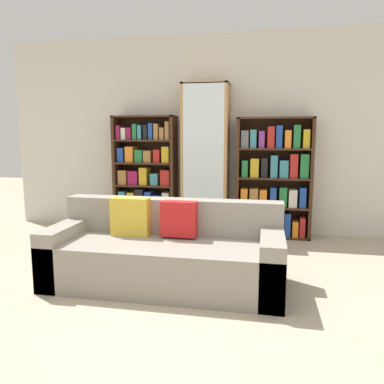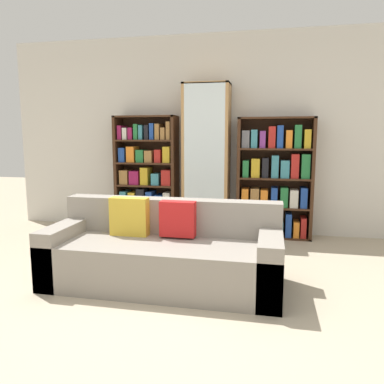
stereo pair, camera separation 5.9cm
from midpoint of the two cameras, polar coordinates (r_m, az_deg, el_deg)
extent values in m
plane|color=tan|center=(3.01, -4.35, -17.84)|extent=(16.00, 16.00, 0.00)
cube|color=beige|center=(5.26, 3.17, 8.69)|extent=(6.03, 0.06, 2.70)
cube|color=gray|center=(3.43, -4.76, -10.82)|extent=(2.09, 0.81, 0.41)
cube|color=gray|center=(3.61, -3.50, -3.67)|extent=(2.09, 0.20, 0.34)
cube|color=gray|center=(3.77, -18.86, -8.50)|extent=(0.20, 0.81, 0.53)
cube|color=gray|center=(3.29, 11.53, -10.71)|extent=(0.20, 0.81, 0.53)
cube|color=gold|center=(3.57, -9.84, -3.72)|extent=(0.36, 0.12, 0.36)
cube|color=red|center=(3.43, -2.49, -4.10)|extent=(0.32, 0.12, 0.32)
cube|color=#3D2314|center=(5.45, -11.55, 2.78)|extent=(0.04, 0.32, 1.61)
cube|color=#3D2314|center=(5.18, -3.06, 2.66)|extent=(0.04, 0.32, 1.61)
cube|color=#3D2314|center=(5.28, -7.58, 11.31)|extent=(0.87, 0.32, 0.02)
cube|color=#3D2314|center=(5.44, -7.24, -5.61)|extent=(0.87, 0.32, 0.02)
cube|color=#3D2314|center=(5.45, -6.89, 2.89)|extent=(0.87, 0.01, 1.61)
cube|color=#3D2314|center=(5.37, -7.31, -2.25)|extent=(0.79, 0.32, 0.02)
cube|color=#3D2314|center=(5.32, -7.37, 1.05)|extent=(0.79, 0.32, 0.02)
cube|color=#3D2314|center=(5.29, -7.44, 4.41)|extent=(0.79, 0.32, 0.02)
cube|color=#3D2314|center=(5.27, -7.51, 7.79)|extent=(0.79, 0.32, 0.02)
cube|color=#1E4293|center=(5.52, -10.70, -4.35)|extent=(0.07, 0.24, 0.19)
cube|color=orange|center=(5.49, -10.00, -4.20)|extent=(0.07, 0.24, 0.22)
cube|color=#8E1947|center=(5.46, -9.21, -4.34)|extent=(0.05, 0.24, 0.21)
cube|color=beige|center=(5.44, -8.43, -4.38)|extent=(0.05, 0.24, 0.21)
cube|color=#7A3384|center=(5.42, -7.67, -4.50)|extent=(0.06, 0.24, 0.19)
cube|color=gold|center=(5.39, -6.90, -4.42)|extent=(0.06, 0.24, 0.22)
cube|color=olive|center=(5.36, -6.15, -4.35)|extent=(0.05, 0.24, 0.24)
cube|color=beige|center=(5.34, -5.34, -4.40)|extent=(0.07, 0.24, 0.24)
cube|color=teal|center=(5.33, -4.56, -4.74)|extent=(0.06, 0.24, 0.18)
cube|color=gold|center=(5.30, -3.78, -4.45)|extent=(0.06, 0.24, 0.24)
cube|color=teal|center=(5.45, -10.57, -0.91)|extent=(0.09, 0.24, 0.21)
cube|color=gold|center=(5.40, -9.31, -1.02)|extent=(0.10, 0.24, 0.20)
cube|color=black|center=(5.36, -8.03, -0.78)|extent=(0.11, 0.24, 0.25)
cube|color=#1E4293|center=(5.32, -6.75, -1.01)|extent=(0.09, 0.24, 0.22)
cube|color=#1E4293|center=(5.28, -5.38, -1.30)|extent=(0.10, 0.24, 0.17)
cube|color=beige|center=(5.25, -4.09, -1.13)|extent=(0.10, 0.24, 0.21)
cube|color=olive|center=(5.40, -10.50, 2.28)|extent=(0.12, 0.24, 0.20)
cube|color=#8E1947|center=(5.35, -8.97, 2.22)|extent=(0.14, 0.24, 0.19)
cube|color=gold|center=(5.29, -7.46, 2.46)|extent=(0.11, 0.24, 0.24)
cube|color=teal|center=(5.25, -5.83, 2.00)|extent=(0.11, 0.24, 0.16)
cube|color=#AD231E|center=(5.20, -4.18, 2.25)|extent=(0.13, 0.24, 0.21)
cube|color=#1E4293|center=(5.38, -10.78, 5.59)|extent=(0.09, 0.24, 0.20)
cube|color=orange|center=(5.34, -9.50, 5.69)|extent=(0.11, 0.24, 0.22)
cube|color=#237038|center=(5.29, -8.12, 5.46)|extent=(0.11, 0.24, 0.17)
cube|color=olive|center=(5.25, -6.85, 5.41)|extent=(0.10, 0.24, 0.16)
cube|color=#AD231E|center=(5.21, -5.46, 5.49)|extent=(0.09, 0.24, 0.18)
cube|color=gold|center=(5.18, -4.13, 5.71)|extent=(0.10, 0.24, 0.22)
cube|color=#8E1947|center=(5.38, -11.10, 8.87)|extent=(0.05, 0.24, 0.19)
cube|color=beige|center=(5.36, -10.34, 8.72)|extent=(0.06, 0.24, 0.16)
cube|color=#8E1947|center=(5.33, -9.53, 8.76)|extent=(0.06, 0.24, 0.16)
cube|color=#237038|center=(5.30, -8.72, 9.03)|extent=(0.06, 0.24, 0.21)
cube|color=teal|center=(5.28, -7.99, 8.97)|extent=(0.05, 0.24, 0.20)
cube|color=black|center=(5.25, -7.12, 9.00)|extent=(0.05, 0.24, 0.20)
cube|color=#1E4293|center=(5.23, -6.35, 9.14)|extent=(0.06, 0.24, 0.22)
cube|color=olive|center=(5.21, -5.53, 9.12)|extent=(0.06, 0.24, 0.21)
cube|color=olive|center=(5.18, -4.69, 8.85)|extent=(0.06, 0.24, 0.16)
cube|color=olive|center=(5.16, -3.87, 9.30)|extent=(0.05, 0.24, 0.24)
cube|color=#AD7F4C|center=(5.11, -1.46, 4.89)|extent=(0.04, 0.36, 2.02)
cube|color=#AD7F4C|center=(5.02, 4.97, 4.80)|extent=(0.04, 0.36, 2.02)
cube|color=#AD7F4C|center=(5.09, 1.78, 16.14)|extent=(0.61, 0.36, 0.02)
cube|color=#AD7F4C|center=(5.22, 1.68, -6.15)|extent=(0.61, 0.36, 0.02)
cube|color=#AD7F4C|center=(5.23, 2.04, 4.98)|extent=(0.61, 0.01, 2.02)
cube|color=silver|center=(4.88, 1.39, 4.72)|extent=(0.53, 0.01, 2.00)
cube|color=#AD7F4C|center=(5.13, 1.70, -1.76)|extent=(0.53, 0.32, 0.02)
cube|color=#AD7F4C|center=(5.07, 1.72, 2.63)|extent=(0.53, 0.32, 0.02)
cube|color=#AD7F4C|center=(5.05, 1.74, 7.09)|extent=(0.53, 0.32, 0.02)
cube|color=#AD7F4C|center=(5.05, 1.76, 11.56)|extent=(0.53, 0.32, 0.02)
cylinder|color=silver|center=(5.25, -0.08, -5.50)|extent=(0.01, 0.01, 0.08)
cone|color=silver|center=(5.23, -0.08, -4.59)|extent=(0.09, 0.09, 0.09)
cylinder|color=silver|center=(5.22, 1.71, -5.57)|extent=(0.01, 0.01, 0.08)
cone|color=silver|center=(5.20, 1.72, -4.66)|extent=(0.09, 0.09, 0.09)
cylinder|color=silver|center=(5.20, 3.50, -5.65)|extent=(0.01, 0.01, 0.08)
cone|color=silver|center=(5.18, 3.51, -4.74)|extent=(0.09, 0.09, 0.09)
cylinder|color=silver|center=(5.15, -0.11, -1.19)|extent=(0.01, 0.01, 0.07)
cone|color=silver|center=(5.14, -0.11, -0.34)|extent=(0.09, 0.09, 0.08)
cylinder|color=silver|center=(5.12, 1.69, -1.25)|extent=(0.01, 0.01, 0.07)
cone|color=silver|center=(5.11, 1.70, -0.40)|extent=(0.09, 0.09, 0.08)
cylinder|color=silver|center=(5.12, 3.55, -1.27)|extent=(0.01, 0.01, 0.07)
cone|color=silver|center=(5.10, 3.56, -0.42)|extent=(0.09, 0.09, 0.08)
cylinder|color=silver|center=(5.10, -0.35, 3.20)|extent=(0.01, 0.01, 0.07)
cone|color=silver|center=(5.09, -0.35, 4.09)|extent=(0.09, 0.09, 0.09)
cylinder|color=silver|center=(5.08, 1.03, 3.18)|extent=(0.01, 0.01, 0.07)
cone|color=silver|center=(5.07, 1.03, 4.07)|extent=(0.09, 0.09, 0.09)
cylinder|color=silver|center=(5.05, 2.40, 3.14)|extent=(0.01, 0.01, 0.07)
cone|color=silver|center=(5.05, 2.40, 4.04)|extent=(0.09, 0.09, 0.09)
cylinder|color=silver|center=(5.05, 3.81, 3.13)|extent=(0.01, 0.01, 0.07)
cone|color=silver|center=(5.04, 3.82, 4.02)|extent=(0.09, 0.09, 0.09)
cylinder|color=silver|center=(5.09, -0.46, 7.64)|extent=(0.01, 0.01, 0.07)
cone|color=silver|center=(5.09, -0.46, 8.54)|extent=(0.07, 0.07, 0.09)
cylinder|color=silver|center=(5.05, 0.60, 7.63)|extent=(0.01, 0.01, 0.07)
cone|color=silver|center=(5.05, 0.61, 8.54)|extent=(0.07, 0.07, 0.09)
cylinder|color=silver|center=(5.06, 1.77, 7.63)|extent=(0.01, 0.01, 0.07)
cone|color=silver|center=(5.06, 1.78, 8.53)|extent=(0.07, 0.07, 0.09)
cylinder|color=silver|center=(5.03, 2.86, 7.62)|extent=(0.01, 0.01, 0.07)
cone|color=silver|center=(5.03, 2.87, 8.53)|extent=(0.07, 0.07, 0.09)
cylinder|color=silver|center=(5.00, 3.96, 7.60)|extent=(0.01, 0.01, 0.07)
cone|color=silver|center=(5.00, 3.97, 8.51)|extent=(0.07, 0.07, 0.09)
cylinder|color=silver|center=(5.09, -0.57, 12.13)|extent=(0.01, 0.01, 0.08)
cone|color=silver|center=(5.10, -0.58, 13.11)|extent=(0.06, 0.06, 0.10)
cylinder|color=silver|center=(5.06, 0.31, 12.15)|extent=(0.01, 0.01, 0.08)
cone|color=silver|center=(5.06, 0.31, 13.15)|extent=(0.06, 0.06, 0.10)
cylinder|color=silver|center=(5.05, 1.27, 12.15)|extent=(0.01, 0.01, 0.08)
cone|color=silver|center=(5.06, 1.27, 13.15)|extent=(0.06, 0.06, 0.10)
cylinder|color=silver|center=(5.05, 2.23, 12.15)|extent=(0.01, 0.01, 0.08)
cone|color=silver|center=(5.06, 2.24, 13.15)|extent=(0.06, 0.06, 0.10)
cylinder|color=silver|center=(5.04, 3.19, 12.15)|extent=(0.01, 0.01, 0.08)
cone|color=silver|center=(5.05, 3.20, 13.15)|extent=(0.06, 0.06, 0.10)
cylinder|color=silver|center=(5.04, 4.14, 12.14)|extent=(0.01, 0.01, 0.08)
cone|color=silver|center=(5.04, 4.16, 13.14)|extent=(0.06, 0.06, 0.10)
cube|color=#3D2314|center=(5.04, 6.70, 2.24)|extent=(0.04, 0.32, 1.57)
cube|color=#3D2314|center=(5.06, 17.29, 1.93)|extent=(0.04, 0.32, 1.57)
cube|color=#3D2314|center=(5.00, 12.28, 10.94)|extent=(0.97, 0.32, 0.02)
cube|color=#3D2314|center=(5.17, 11.73, -6.46)|extent=(0.97, 0.32, 0.02)
cube|color=#3D2314|center=(5.18, 11.98, 2.28)|extent=(0.97, 0.01, 1.57)
cube|color=#3D2314|center=(5.09, 11.87, -2.18)|extent=(0.89, 0.32, 0.02)
cube|color=#3D2314|center=(5.03, 12.00, 2.09)|extent=(0.89, 0.32, 0.02)
cube|color=#3D2314|center=(5.00, 12.14, 6.44)|extent=(0.89, 0.32, 0.02)
cube|color=#237038|center=(5.13, 7.41, -4.62)|extent=(0.09, 0.24, 0.30)
cube|color=#8E1947|center=(5.13, 8.50, -4.59)|extent=(0.08, 0.24, 0.31)
cube|color=#AD231E|center=(5.12, 9.58, -4.62)|extent=(0.09, 0.24, 0.31)
cube|color=gold|center=(5.12, 10.70, -4.79)|extent=(0.08, 0.24, 0.29)
cube|color=#237038|center=(5.13, 11.76, -5.03)|extent=(0.07, 0.24, 0.25)
cube|color=teal|center=(5.14, 12.81, -5.32)|extent=(0.07, 0.24, 0.20)
cube|color=#1E4293|center=(5.13, 13.97, -4.75)|extent=(0.07, 0.24, 0.31)
cube|color=orange|center=(5.15, 15.06, -5.33)|extent=(0.07, 0.24, 0.21)
cube|color=#AD231E|center=(5.15, 16.07, -5.05)|extent=(0.07, 0.24, 0.26)
cube|color=orange|center=(5.06, 7.67, -0.67)|extent=(0.09, 0.24, 0.23)
cube|color=olive|center=(5.06, 9.11, -0.68)|extent=(0.11, 0.24, 0.24)
cube|color=orange|center=(5.05, 10.48, -0.80)|extent=(0.09, 0.24, 0.22)
cube|color=#1E4293|center=(5.05, 11.93, -0.66)|extent=(0.08, 0.24, 0.25)
cube|color=#237038|center=(5.06, 13.35, -0.68)|extent=(0.10, 0.24, 0.26)
cube|color=beige|center=(5.06, 14.74, -0.87)|extent=(0.10, 0.24, 0.23)
cube|color=#1E4293|center=(5.07, 16.13, -0.73)|extent=(0.08, 0.24, 0.26)
cube|color=#237038|center=(5.02, 7.77, 3.58)|extent=(0.08, 0.24, 0.22)
cube|color=gold|center=(5.01, 9.21, 3.69)|extent=(0.11, 0.24, 0.24)
cube|color=black|center=(5.01, 10.64, 3.70)|extent=(0.08, 0.24, 0.25)
cube|color=teal|center=(5.00, 12.05, 3.86)|extent=(0.09, 0.24, 0.29)
cube|color=teal|center=(5.01, 13.47, 3.46)|extent=(0.11, 0.24, 0.23)
cube|color=#AD231E|center=(5.01, 14.88, 3.88)|extent=(0.10, 0.24, 0.31)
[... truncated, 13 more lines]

